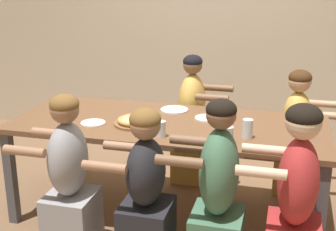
{
  "coord_description": "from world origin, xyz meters",
  "views": [
    {
      "loc": [
        0.86,
        -3.27,
        1.92
      ],
      "look_at": [
        0.0,
        0.0,
        0.84
      ],
      "focal_mm": 50.0,
      "sensor_mm": 36.0,
      "label": 1
    }
  ],
  "objects_px": {
    "diner_far_right": "(296,137)",
    "diner_near_midright": "(217,201)",
    "drinking_glass_a": "(161,130)",
    "diner_near_midleft": "(69,185)",
    "empty_plate_b": "(93,123)",
    "drinking_glass_e": "(228,136)",
    "drinking_glass_d": "(229,113)",
    "drinking_glass_c": "(304,117)",
    "empty_plate_a": "(174,110)",
    "empty_plate_c": "(207,118)",
    "pizza_board_main": "(135,121)",
    "diner_near_center": "(146,198)",
    "drinking_glass_b": "(306,132)",
    "drinking_glass_f": "(248,129)",
    "diner_near_right": "(295,209)",
    "diner_far_center": "(192,125)"
  },
  "relations": [
    {
      "from": "empty_plate_c",
      "to": "drinking_glass_e",
      "type": "distance_m",
      "value": 0.53
    },
    {
      "from": "pizza_board_main",
      "to": "diner_far_center",
      "type": "distance_m",
      "value": 0.92
    },
    {
      "from": "drinking_glass_f",
      "to": "diner_near_right",
      "type": "relative_size",
      "value": 0.11
    },
    {
      "from": "empty_plate_b",
      "to": "drinking_glass_e",
      "type": "relative_size",
      "value": 1.62
    },
    {
      "from": "drinking_glass_f",
      "to": "diner_near_right",
      "type": "xyz_separation_m",
      "value": [
        0.34,
        -0.5,
        -0.3
      ]
    },
    {
      "from": "pizza_board_main",
      "to": "diner_near_center",
      "type": "bearing_deg",
      "value": -65.8
    },
    {
      "from": "empty_plate_b",
      "to": "drinking_glass_f",
      "type": "height_order",
      "value": "drinking_glass_f"
    },
    {
      "from": "empty_plate_a",
      "to": "diner_near_midleft",
      "type": "xyz_separation_m",
      "value": [
        -0.47,
        -1.0,
        -0.27
      ]
    },
    {
      "from": "drinking_glass_b",
      "to": "diner_near_midleft",
      "type": "distance_m",
      "value": 1.65
    },
    {
      "from": "diner_near_right",
      "to": "diner_near_center",
      "type": "bearing_deg",
      "value": 90.0
    },
    {
      "from": "diner_near_right",
      "to": "drinking_glass_e",
      "type": "bearing_deg",
      "value": 50.93
    },
    {
      "from": "pizza_board_main",
      "to": "drinking_glass_e",
      "type": "distance_m",
      "value": 0.75
    },
    {
      "from": "pizza_board_main",
      "to": "diner_near_midright",
      "type": "distance_m",
      "value": 0.96
    },
    {
      "from": "drinking_glass_a",
      "to": "drinking_glass_f",
      "type": "distance_m",
      "value": 0.6
    },
    {
      "from": "empty_plate_b",
      "to": "drinking_glass_c",
      "type": "relative_size",
      "value": 1.51
    },
    {
      "from": "empty_plate_b",
      "to": "drinking_glass_e",
      "type": "xyz_separation_m",
      "value": [
        1.04,
        -0.14,
        0.04
      ]
    },
    {
      "from": "drinking_glass_a",
      "to": "diner_far_right",
      "type": "relative_size",
      "value": 0.1
    },
    {
      "from": "drinking_glass_d",
      "to": "diner_near_right",
      "type": "bearing_deg",
      "value": -59.47
    },
    {
      "from": "drinking_glass_f",
      "to": "diner_near_center",
      "type": "height_order",
      "value": "diner_near_center"
    },
    {
      "from": "diner_near_midright",
      "to": "diner_near_center",
      "type": "height_order",
      "value": "diner_near_midright"
    },
    {
      "from": "drinking_glass_a",
      "to": "diner_far_right",
      "type": "bearing_deg",
      "value": 47.98
    },
    {
      "from": "empty_plate_a",
      "to": "diner_far_center",
      "type": "height_order",
      "value": "diner_far_center"
    },
    {
      "from": "drinking_glass_b",
      "to": "diner_near_right",
      "type": "bearing_deg",
      "value": -94.79
    },
    {
      "from": "drinking_glass_e",
      "to": "empty_plate_b",
      "type": "bearing_deg",
      "value": 172.16
    },
    {
      "from": "pizza_board_main",
      "to": "diner_near_midleft",
      "type": "height_order",
      "value": "diner_near_midleft"
    },
    {
      "from": "diner_far_right",
      "to": "diner_near_right",
      "type": "height_order",
      "value": "diner_near_right"
    },
    {
      "from": "empty_plate_b",
      "to": "drinking_glass_a",
      "type": "xyz_separation_m",
      "value": [
        0.57,
        -0.14,
        0.04
      ]
    },
    {
      "from": "empty_plate_a",
      "to": "diner_near_center",
      "type": "bearing_deg",
      "value": -86.58
    },
    {
      "from": "drinking_glass_e",
      "to": "diner_far_right",
      "type": "height_order",
      "value": "diner_far_right"
    },
    {
      "from": "drinking_glass_d",
      "to": "drinking_glass_e",
      "type": "distance_m",
      "value": 0.52
    },
    {
      "from": "drinking_glass_c",
      "to": "drinking_glass_e",
      "type": "xyz_separation_m",
      "value": [
        -0.5,
        -0.52,
        -0.01
      ]
    },
    {
      "from": "diner_near_midright",
      "to": "diner_far_center",
      "type": "bearing_deg",
      "value": 17.92
    },
    {
      "from": "drinking_glass_a",
      "to": "diner_near_right",
      "type": "bearing_deg",
      "value": -22.08
    },
    {
      "from": "empty_plate_a",
      "to": "empty_plate_c",
      "type": "bearing_deg",
      "value": -26.68
    },
    {
      "from": "empty_plate_b",
      "to": "diner_near_center",
      "type": "xyz_separation_m",
      "value": [
        0.57,
        -0.51,
        -0.29
      ]
    },
    {
      "from": "empty_plate_c",
      "to": "drinking_glass_c",
      "type": "bearing_deg",
      "value": 2.97
    },
    {
      "from": "diner_near_midright",
      "to": "empty_plate_b",
      "type": "bearing_deg",
      "value": 63.57
    },
    {
      "from": "drinking_glass_d",
      "to": "diner_near_midright",
      "type": "xyz_separation_m",
      "value": [
        0.06,
        -0.88,
        -0.29
      ]
    },
    {
      "from": "drinking_glass_b",
      "to": "drinking_glass_d",
      "type": "height_order",
      "value": "same"
    },
    {
      "from": "drinking_glass_b",
      "to": "drinking_glass_e",
      "type": "bearing_deg",
      "value": -155.49
    },
    {
      "from": "drinking_glass_c",
      "to": "diner_near_midright",
      "type": "relative_size",
      "value": 0.1
    },
    {
      "from": "diner_far_right",
      "to": "diner_near_midright",
      "type": "xyz_separation_m",
      "value": [
        -0.47,
        -1.41,
        0.04
      ]
    },
    {
      "from": "diner_far_right",
      "to": "diner_near_midright",
      "type": "height_order",
      "value": "diner_near_midright"
    },
    {
      "from": "empty_plate_a",
      "to": "drinking_glass_f",
      "type": "bearing_deg",
      "value": -37.86
    },
    {
      "from": "drinking_glass_d",
      "to": "empty_plate_c",
      "type": "bearing_deg",
      "value": -167.76
    },
    {
      "from": "drinking_glass_a",
      "to": "drinking_glass_d",
      "type": "bearing_deg",
      "value": 51.72
    },
    {
      "from": "pizza_board_main",
      "to": "drinking_glass_f",
      "type": "xyz_separation_m",
      "value": [
        0.84,
        -0.07,
        0.04
      ]
    },
    {
      "from": "diner_near_midright",
      "to": "drinking_glass_e",
      "type": "bearing_deg",
      "value": -0.72
    },
    {
      "from": "drinking_glass_a",
      "to": "diner_near_midleft",
      "type": "bearing_deg",
      "value": -144.88
    },
    {
      "from": "diner_near_midright",
      "to": "drinking_glass_d",
      "type": "bearing_deg",
      "value": 3.93
    }
  ]
}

